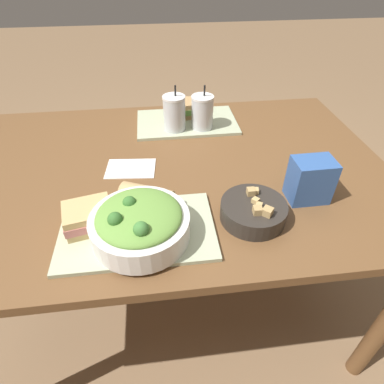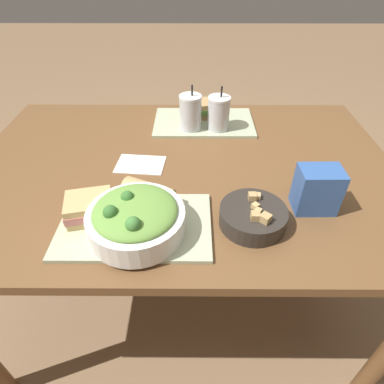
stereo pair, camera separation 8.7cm
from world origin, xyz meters
The scene contains 13 objects.
ground_plane centered at (0.00, 0.00, 0.00)m, with size 12.00×12.00×0.00m, color #846647.
dining_table centered at (0.00, 0.00, 0.67)m, with size 1.47×0.99×0.76m.
tray_near centered at (-0.12, -0.30, 0.77)m, with size 0.41×0.25×0.01m.
tray_far centered at (0.08, 0.31, 0.77)m, with size 0.41×0.25×0.01m.
salad_bowl centered at (-0.11, -0.33, 0.82)m, with size 0.25×0.25×0.11m.
soup_bowl centered at (0.20, -0.29, 0.79)m, with size 0.18×0.18×0.07m.
sandwich_near centered at (-0.24, -0.27, 0.80)m, with size 0.14×0.13×0.06m.
baguette_near centered at (-0.09, -0.21, 0.80)m, with size 0.16×0.12×0.07m.
sandwich_far centered at (0.08, 0.36, 0.80)m, with size 0.14×0.12×0.06m.
drink_cup_dark centered at (0.03, 0.24, 0.83)m, with size 0.09×0.09×0.18m.
drink_cup_red centered at (0.14, 0.24, 0.83)m, with size 0.09×0.09×0.17m.
chip_bag centered at (0.38, -0.22, 0.83)m, with size 0.12×0.09×0.13m.
napkin_folded centered at (-0.14, 0.00, 0.76)m, with size 0.17×0.13×0.00m.
Camera 1 is at (-0.05, -0.91, 1.39)m, focal length 30.00 mm.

